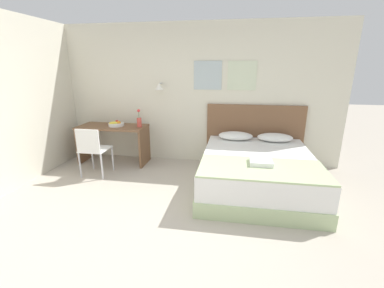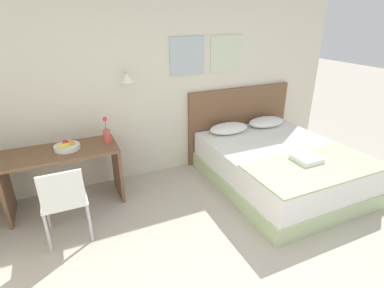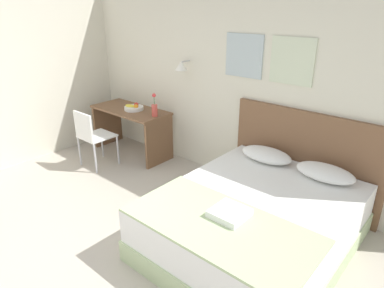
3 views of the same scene
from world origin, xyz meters
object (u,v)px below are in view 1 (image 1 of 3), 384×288
at_px(throw_blanket, 262,169).
at_px(fruit_bowl, 116,124).
at_px(folded_towel_near_foot, 261,162).
at_px(headboard, 254,135).
at_px(flower_vase, 139,121).
at_px(desk_chair, 92,148).
at_px(pillow_left, 236,136).
at_px(bed, 257,172).
at_px(desk, 113,137).
at_px(pillow_right, 275,137).

xyz_separation_m(throw_blanket, fruit_bowl, (-2.65, 1.33, 0.21)).
xyz_separation_m(folded_towel_near_foot, fruit_bowl, (-2.65, 1.19, 0.17)).
xyz_separation_m(headboard, throw_blanket, (0.00, -1.67, -0.01)).
bearing_deg(flower_vase, desk_chair, -129.17).
relative_size(pillow_left, flower_vase, 1.82).
xyz_separation_m(bed, fruit_bowl, (-2.65, 0.73, 0.51)).
bearing_deg(fruit_bowl, bed, -15.41).
distance_m(folded_towel_near_foot, desk, 2.98).
relative_size(headboard, fruit_bowl, 6.11).
bearing_deg(headboard, fruit_bowl, -172.81).
height_order(headboard, pillow_right, headboard).
bearing_deg(desk, pillow_left, 1.94).
height_order(pillow_right, desk_chair, desk_chair).
bearing_deg(bed, folded_towel_near_foot, -90.00).
xyz_separation_m(headboard, desk, (-2.74, -0.34, -0.06)).
height_order(throw_blanket, folded_towel_near_foot, folded_towel_near_foot).
height_order(bed, pillow_left, pillow_left).
xyz_separation_m(desk, flower_vase, (0.56, 0.00, 0.33)).
distance_m(pillow_right, flower_vase, 2.54).
bearing_deg(folded_towel_near_foot, desk_chair, 170.63).
height_order(pillow_left, fruit_bowl, fruit_bowl).
bearing_deg(bed, desk, 165.19).
relative_size(headboard, folded_towel_near_foot, 6.03).
bearing_deg(pillow_left, throw_blanket, -75.94).
bearing_deg(desk_chair, pillow_left, 18.38).
height_order(bed, headboard, headboard).
bearing_deg(headboard, bed, -90.00).
distance_m(throw_blanket, flower_vase, 2.57).
height_order(pillow_left, pillow_right, same).
relative_size(desk_chair, fruit_bowl, 2.93).
bearing_deg(headboard, pillow_left, -143.40).
bearing_deg(fruit_bowl, desk_chair, -99.07).
xyz_separation_m(pillow_right, flower_vase, (-2.53, -0.08, 0.23)).
xyz_separation_m(desk_chair, flower_vase, (0.59, 0.73, 0.34)).
distance_m(folded_towel_near_foot, desk_chair, 2.81).
bearing_deg(desk_chair, flower_vase, 50.83).
xyz_separation_m(folded_towel_near_foot, desk_chair, (-2.77, 0.46, -0.09)).
bearing_deg(headboard, desk, -172.87).
bearing_deg(pillow_left, folded_towel_near_foot, -74.40).
height_order(pillow_right, fruit_bowl, fruit_bowl).
bearing_deg(folded_towel_near_foot, bed, 90.00).
xyz_separation_m(desk, desk_chair, (-0.03, -0.72, -0.01)).
relative_size(pillow_left, throw_blanket, 0.38).
height_order(desk, flower_vase, flower_vase).
height_order(fruit_bowl, flower_vase, flower_vase).
distance_m(bed, fruit_bowl, 2.80).
bearing_deg(pillow_right, bed, -113.63).
relative_size(headboard, flower_vase, 5.31).
distance_m(pillow_right, fruit_bowl, 3.01).
bearing_deg(flower_vase, headboard, 8.82).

